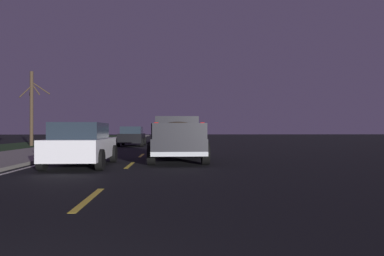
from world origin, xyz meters
TOP-DOWN VIEW (x-y plane):
  - ground at (27.00, 0.00)m, footprint 144.00×144.00m
  - sidewalk_shoulder at (27.00, 5.70)m, footprint 108.00×4.00m
  - grass_verge at (27.00, 10.70)m, footprint 108.00×6.00m
  - lane_markings at (29.17, 2.55)m, footprint 108.00×3.54m
  - pickup_truck at (13.64, -1.75)m, footprint 5.46×2.35m
  - sedan_black at (27.89, 1.67)m, footprint 4.41×2.04m
  - sedan_white at (11.42, 1.66)m, footprint 4.43×2.07m
  - sedan_silver at (29.94, -1.53)m, footprint 4.42×2.06m
  - bare_tree_far at (28.47, 9.74)m, footprint 1.97×1.91m

SIDE VIEW (x-z plane):
  - ground at x=27.00m, z-range 0.00..0.00m
  - grass_verge at x=27.00m, z-range 0.00..0.01m
  - lane_markings at x=29.17m, z-range 0.00..0.01m
  - sidewalk_shoulder at x=27.00m, z-range 0.00..0.12m
  - sedan_black at x=27.89m, z-range 0.01..1.55m
  - sedan_white at x=11.42m, z-range 0.01..1.55m
  - sedan_silver at x=29.94m, z-range 0.01..1.55m
  - pickup_truck at x=13.64m, z-range 0.05..1.92m
  - bare_tree_far at x=28.47m, z-range 0.17..6.14m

